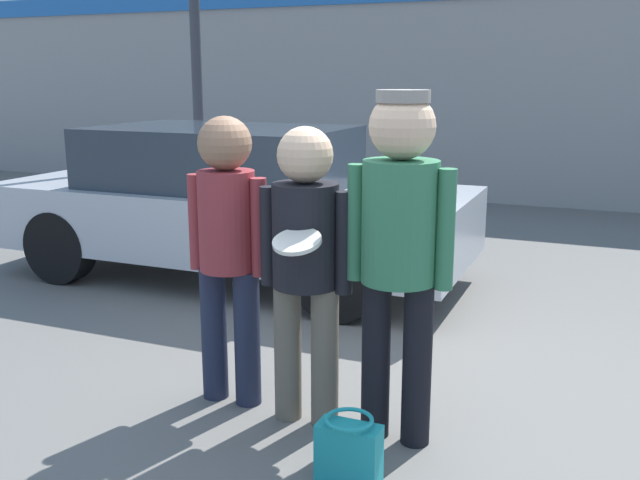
{
  "coord_description": "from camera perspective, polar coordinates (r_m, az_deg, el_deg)",
  "views": [
    {
      "loc": [
        1.21,
        -3.69,
        1.87
      ],
      "look_at": [
        -0.27,
        -0.18,
        0.99
      ],
      "focal_mm": 40.0,
      "sensor_mm": 36.0,
      "label": 1
    }
  ],
  "objects": [
    {
      "name": "person_middle_with_frisbee",
      "position": [
        3.74,
        -1.17,
        -1.04
      ],
      "size": [
        0.52,
        0.54,
        1.62
      ],
      "color": "#665B4C",
      "rests_on": "ground"
    },
    {
      "name": "person_right",
      "position": [
        3.54,
        6.38,
        0.47
      ],
      "size": [
        0.55,
        0.38,
        1.8
      ],
      "color": "black",
      "rests_on": "ground"
    },
    {
      "name": "ground_plane",
      "position": [
        4.31,
        4.26,
        -12.69
      ],
      "size": [
        56.0,
        56.0,
        0.0
      ],
      "primitive_type": "plane",
      "color": "#66635E"
    },
    {
      "name": "handbag",
      "position": [
        3.47,
        2.32,
        -16.53
      ],
      "size": [
        0.3,
        0.23,
        0.33
      ],
      "color": "teal",
      "rests_on": "ground"
    },
    {
      "name": "person_left",
      "position": [
        4.03,
        -7.41,
        0.11
      ],
      "size": [
        0.49,
        0.32,
        1.66
      ],
      "color": "#1E2338",
      "rests_on": "ground"
    },
    {
      "name": "parked_car_near",
      "position": [
        6.7,
        -7.29,
        3.05
      ],
      "size": [
        4.41,
        1.78,
        1.41
      ],
      "color": "#B7BABF",
      "rests_on": "ground"
    },
    {
      "name": "storefront_building",
      "position": [
        10.84,
        16.64,
        11.32
      ],
      "size": [
        24.0,
        0.22,
        3.23
      ],
      "color": "gray",
      "rests_on": "ground"
    }
  ]
}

